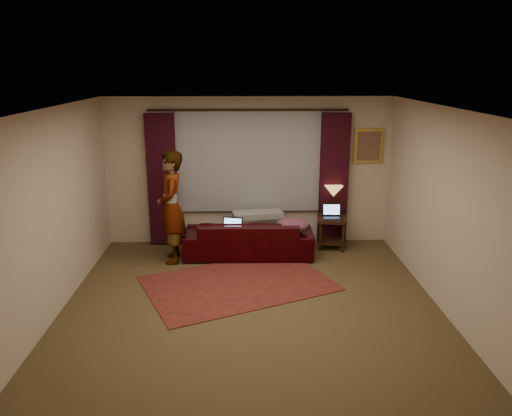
% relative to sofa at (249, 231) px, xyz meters
% --- Properties ---
extents(floor, '(5.00, 5.00, 0.01)m').
position_rel_sofa_xyz_m(floor, '(0.01, -1.80, -0.44)').
color(floor, brown).
rests_on(floor, ground).
extents(ceiling, '(5.00, 5.00, 0.02)m').
position_rel_sofa_xyz_m(ceiling, '(0.01, -1.80, 2.17)').
color(ceiling, silver).
rests_on(ceiling, ground).
extents(wall_back, '(5.00, 0.02, 2.60)m').
position_rel_sofa_xyz_m(wall_back, '(0.01, 0.70, 0.87)').
color(wall_back, beige).
rests_on(wall_back, ground).
extents(wall_front, '(5.00, 0.02, 2.60)m').
position_rel_sofa_xyz_m(wall_front, '(0.01, -4.30, 0.87)').
color(wall_front, beige).
rests_on(wall_front, ground).
extents(wall_left, '(0.02, 5.00, 2.60)m').
position_rel_sofa_xyz_m(wall_left, '(-2.49, -1.80, 0.87)').
color(wall_left, beige).
rests_on(wall_left, ground).
extents(wall_right, '(0.02, 5.00, 2.60)m').
position_rel_sofa_xyz_m(wall_right, '(2.51, -1.80, 0.87)').
color(wall_right, beige).
rests_on(wall_right, ground).
extents(sheer_curtain, '(2.50, 0.05, 1.80)m').
position_rel_sofa_xyz_m(sheer_curtain, '(0.01, 0.64, 1.07)').
color(sheer_curtain, '#929299').
rests_on(sheer_curtain, wall_back).
extents(drape_left, '(0.50, 0.14, 2.30)m').
position_rel_sofa_xyz_m(drape_left, '(-1.49, 0.59, 0.75)').
color(drape_left, black).
rests_on(drape_left, floor).
extents(drape_right, '(0.50, 0.14, 2.30)m').
position_rel_sofa_xyz_m(drape_right, '(1.51, 0.59, 0.75)').
color(drape_right, black).
rests_on(drape_right, floor).
extents(curtain_rod, '(0.04, 0.04, 3.40)m').
position_rel_sofa_xyz_m(curtain_rod, '(0.01, 0.59, 1.95)').
color(curtain_rod, black).
rests_on(curtain_rod, wall_back).
extents(picture_frame, '(0.50, 0.04, 0.60)m').
position_rel_sofa_xyz_m(picture_frame, '(2.11, 0.67, 1.32)').
color(picture_frame, gold).
rests_on(picture_frame, wall_back).
extents(sofa, '(2.16, 0.96, 0.86)m').
position_rel_sofa_xyz_m(sofa, '(0.00, 0.00, 0.00)').
color(sofa, black).
rests_on(sofa, floor).
extents(throw_blanket, '(0.90, 0.48, 0.10)m').
position_rel_sofa_xyz_m(throw_blanket, '(0.16, 0.27, 0.44)').
color(throw_blanket, gray).
rests_on(throw_blanket, sofa).
extents(clothing_pile, '(0.56, 0.43, 0.23)m').
position_rel_sofa_xyz_m(clothing_pile, '(0.72, -0.10, 0.12)').
color(clothing_pile, '#773C50').
rests_on(clothing_pile, sofa).
extents(laptop_sofa, '(0.40, 0.43, 0.24)m').
position_rel_sofa_xyz_m(laptop_sofa, '(-0.29, -0.15, 0.12)').
color(laptop_sofa, black).
rests_on(laptop_sofa, sofa).
extents(area_rug, '(3.09, 2.65, 0.01)m').
position_rel_sofa_xyz_m(area_rug, '(-0.17, -1.17, -0.43)').
color(area_rug, maroon).
rests_on(area_rug, floor).
extents(end_table, '(0.58, 0.58, 0.57)m').
position_rel_sofa_xyz_m(end_table, '(1.46, 0.30, -0.15)').
color(end_table, black).
rests_on(end_table, floor).
extents(tiffany_lamp, '(0.37, 0.37, 0.52)m').
position_rel_sofa_xyz_m(tiffany_lamp, '(1.49, 0.46, 0.40)').
color(tiffany_lamp, olive).
rests_on(tiffany_lamp, end_table).
extents(laptop_table, '(0.33, 0.36, 0.23)m').
position_rel_sofa_xyz_m(laptop_table, '(1.44, 0.22, 0.26)').
color(laptop_table, black).
rests_on(laptop_table, end_table).
extents(person, '(0.60, 0.60, 1.82)m').
position_rel_sofa_xyz_m(person, '(-1.24, -0.22, 0.48)').
color(person, gray).
rests_on(person, floor).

